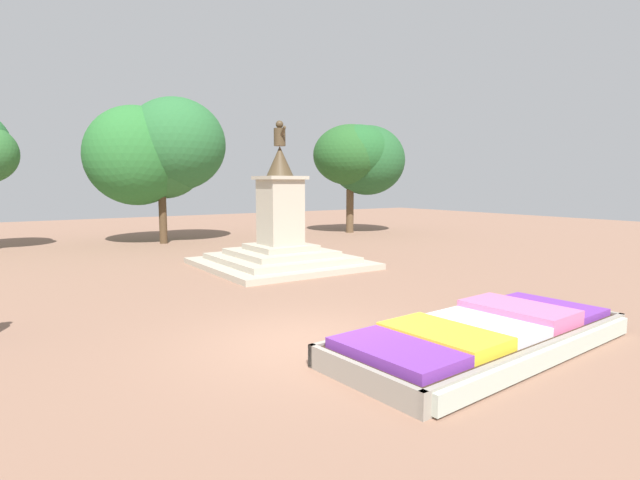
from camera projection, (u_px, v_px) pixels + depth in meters
name	position (u px, v px, depth m)	size (l,w,h in m)	color
ground_plane	(305.00, 344.00, 9.27)	(74.69, 74.69, 0.00)	#8C6651
flower_planter	(486.00, 335.00, 8.98)	(6.29, 2.94, 0.62)	#38281C
statue_monument	(281.00, 241.00, 17.87)	(5.33, 5.33, 5.15)	#B4AA96
park_tree_far_left	(158.00, 153.00, 24.63)	(6.73, 5.22, 7.20)	#4C3823
park_tree_behind_statue	(359.00, 157.00, 29.46)	(5.60, 4.57, 6.39)	brown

